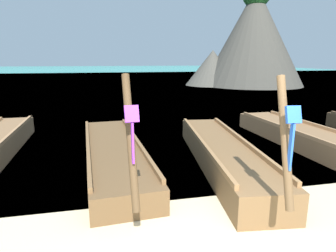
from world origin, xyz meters
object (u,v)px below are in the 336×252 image
longtail_boat_violet_ribbon (114,153)px  karst_rock (250,40)px  longtail_boat_blue_ribbon (222,154)px  longtail_boat_orange_ribbon (315,142)px

longtail_boat_violet_ribbon → karst_rock: 25.91m
longtail_boat_violet_ribbon → longtail_boat_blue_ribbon: (2.71, -0.80, 0.05)m
longtail_boat_violet_ribbon → karst_rock: (14.61, 20.94, 4.40)m
longtail_boat_violet_ribbon → longtail_boat_blue_ribbon: size_ratio=1.04×
longtail_boat_blue_ribbon → longtail_boat_violet_ribbon: bearing=163.6°
longtail_boat_violet_ribbon → longtail_boat_blue_ribbon: bearing=-16.4°
karst_rock → longtail_boat_orange_ribbon: bearing=-112.3°
longtail_boat_blue_ribbon → karst_rock: size_ratio=0.53×
longtail_boat_orange_ribbon → longtail_boat_blue_ribbon: bearing=-169.8°
longtail_boat_violet_ribbon → longtail_boat_blue_ribbon: 2.83m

